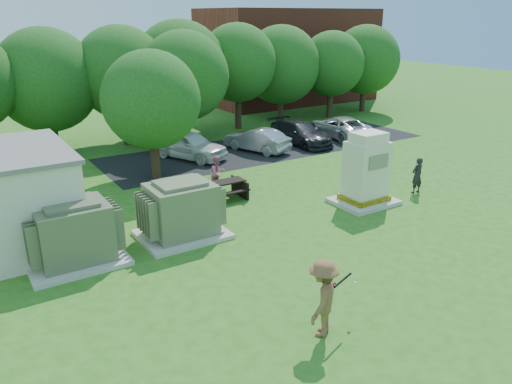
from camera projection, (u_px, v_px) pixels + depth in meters
ground at (324, 267)px, 15.73m from camera, size 120.00×120.00×0.00m
brick_building at (288, 56)px, 44.95m from camera, size 15.00×8.00×8.00m
parking_strip at (270, 147)px, 30.00m from camera, size 20.00×6.00×0.01m
transformer_left at (74, 234)px, 15.70m from camera, size 3.00×2.40×2.07m
transformer_right at (181, 211)px, 17.57m from camera, size 3.00×2.40×2.07m
generator_cabinet at (366, 173)px, 20.58m from camera, size 2.50×2.05×3.05m
picnic_table at (224, 188)px, 21.31m from camera, size 1.88×1.41×0.80m
batter at (323, 298)px, 12.11m from camera, size 1.50×1.35×2.02m
person_by_generator at (417, 176)px, 21.99m from camera, size 0.60×0.40×1.61m
person_at_picnic at (218, 173)px, 22.34m from camera, size 0.90×0.77×1.62m
person_walking_right at (379, 154)px, 24.83m from camera, size 0.85×1.20×1.89m
car_white at (189, 145)px, 27.38m from camera, size 3.50×4.79×1.52m
car_silver_a at (257, 140)px, 28.84m from camera, size 2.66×4.25×1.32m
car_dark at (301, 133)px, 30.40m from camera, size 2.09×4.77×1.36m
car_silver_b at (340, 127)px, 32.24m from camera, size 2.64×4.98×1.33m
batting_equipment at (343, 282)px, 12.36m from camera, size 1.13×0.40×0.43m
tree_row at (151, 74)px, 29.93m from camera, size 41.30×13.30×7.30m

